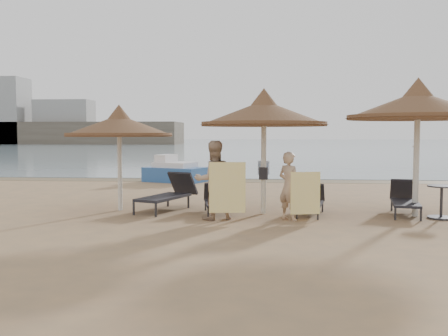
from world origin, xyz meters
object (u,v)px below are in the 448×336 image
(lounger_near_right, at_px, (311,201))
(side_table, at_px, (441,203))
(palapa_right, at_px, (418,106))
(pedal_boat, at_px, (174,172))
(palapa_center, at_px, (264,114))
(palapa_left, at_px, (119,126))
(lounger_far_left, at_px, (169,193))
(person_right, at_px, (289,181))
(lounger_near_left, at_px, (216,200))
(lounger_far_right, at_px, (405,199))
(person_left, at_px, (213,174))

(lounger_near_right, distance_m, side_table, 2.99)
(palapa_right, xyz_separation_m, pedal_boat, (-7.33, 8.00, -2.22))
(palapa_center, bearing_deg, lounger_near_right, 3.95)
(palapa_right, bearing_deg, palapa_left, 177.49)
(palapa_left, distance_m, lounger_far_left, 2.15)
(person_right, bearing_deg, palapa_right, -124.08)
(lounger_near_left, distance_m, lounger_far_right, 4.67)
(palapa_right, relative_size, lounger_near_left, 2.01)
(person_right, xyz_separation_m, pedal_boat, (-4.29, 8.79, -0.50))
(lounger_far_right, relative_size, pedal_boat, 0.70)
(palapa_right, bearing_deg, person_right, -165.35)
(lounger_far_left, bearing_deg, side_table, 12.90)
(palapa_center, distance_m, person_left, 2.04)
(side_table, height_order, person_right, person_right)
(palapa_center, relative_size, palapa_right, 0.93)
(palapa_right, xyz_separation_m, lounger_far_right, (-0.15, 0.35, -2.26))
(lounger_near_right, height_order, side_table, side_table)
(palapa_left, xyz_separation_m, lounger_far_left, (1.24, 0.24, -1.74))
(lounger_far_left, bearing_deg, palapa_center, 9.05)
(lounger_far_left, height_order, person_left, person_left)
(lounger_near_right, bearing_deg, palapa_right, 7.42)
(palapa_right, relative_size, lounger_near_right, 2.00)
(palapa_center, xyz_separation_m, person_right, (0.59, -0.87, -1.55))
(lounger_far_right, bearing_deg, lounger_far_left, -171.61)
(palapa_left, bearing_deg, lounger_near_left, -3.52)
(person_left, bearing_deg, palapa_right, 167.24)
(palapa_right, height_order, lounger_near_left, palapa_right)
(side_table, relative_size, person_left, 0.37)
(palapa_left, height_order, palapa_right, palapa_right)
(palapa_left, distance_m, palapa_center, 3.71)
(lounger_near_left, relative_size, lounger_far_right, 0.87)
(palapa_left, height_order, person_right, palapa_left)
(lounger_near_left, bearing_deg, person_right, -38.33)
(lounger_near_left, distance_m, person_left, 1.26)
(palapa_center, height_order, lounger_far_left, palapa_center)
(palapa_left, relative_size, person_right, 1.51)
(pedal_boat, bearing_deg, palapa_center, -42.97)
(lounger_near_right, xyz_separation_m, person_left, (-2.33, -1.01, 0.74))
(lounger_far_left, relative_size, side_table, 2.86)
(palapa_center, relative_size, side_table, 4.01)
(side_table, distance_m, person_left, 5.36)
(lounger_near_right, xyz_separation_m, side_table, (2.95, -0.44, 0.04))
(side_table, relative_size, pedal_boat, 0.28)
(palapa_right, distance_m, lounger_near_right, 3.36)
(lounger_near_right, relative_size, lounger_far_right, 0.87)
(palapa_right, xyz_separation_m, side_table, (0.51, -0.28, -2.26))
(lounger_far_left, height_order, lounger_near_right, lounger_far_left)
(lounger_far_right, bearing_deg, person_left, -154.96)
(palapa_center, distance_m, palapa_right, 3.63)
(palapa_center, height_order, pedal_boat, palapa_center)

